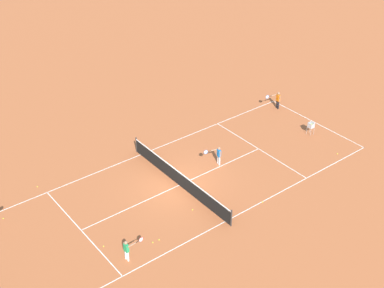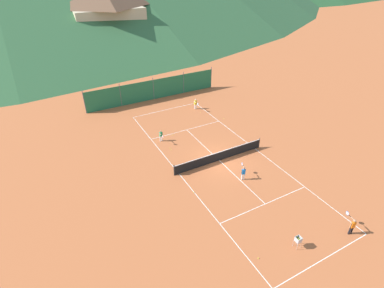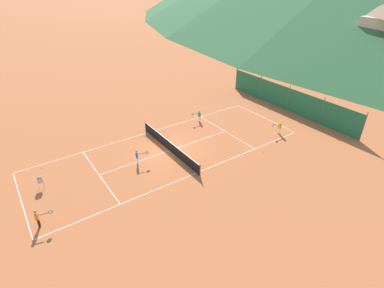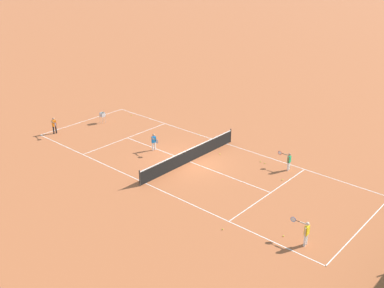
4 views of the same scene
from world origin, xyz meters
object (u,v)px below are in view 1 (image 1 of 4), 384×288
Objects in this scene: tennis_ball_by_net_right at (104,246)px; tennis_ball_mid_court at (159,240)px; player_far_baseline at (127,249)px; tennis_ball_by_net_left at (37,187)px; tennis_ball_far_corner at (193,210)px; tennis_ball_alley_right at (337,154)px; tennis_ball_alley_left at (3,219)px; tennis_ball_service_box at (263,202)px; tennis_net at (179,178)px; player_far_service at (218,154)px; player_near_service at (278,99)px; tennis_ball_near_corner at (153,242)px; ball_hopper at (311,126)px.

tennis_ball_by_net_right is 1.00× the size of tennis_ball_mid_court.
player_far_baseline is 8.32m from tennis_ball_by_net_left.
tennis_ball_mid_court is (-0.84, 2.84, 0.00)m from tennis_ball_far_corner.
tennis_ball_alley_right and tennis_ball_alley_left have the same top height.
tennis_ball_alley_left is 8.60m from tennis_ball_mid_court.
player_far_baseline reaches higher than tennis_ball_alley_left.
player_far_baseline is 18.18× the size of tennis_ball_mid_court.
tennis_ball_alley_left is 14.15m from tennis_ball_service_box.
player_far_service reaches higher than tennis_net.
tennis_ball_by_net_left is at bearing 20.46° from tennis_ball_mid_court.
tennis_ball_far_corner and tennis_ball_by_net_right have the same top height.
tennis_ball_by_net_left is at bearing 64.62° from player_far_service.
player_near_service is (3.16, -11.28, 0.26)m from tennis_net.
tennis_ball_by_net_left is at bearing 7.17° from player_far_baseline.
tennis_ball_near_corner is (-3.35, 7.16, -0.70)m from player_far_service.
tennis_ball_service_box is (-7.31, 8.56, -0.73)m from player_near_service.
tennis_ball_alley_left is at bearing 40.93° from tennis_ball_mid_court.
player_far_baseline is 18.18× the size of tennis_ball_by_net_right.
ball_hopper is (2.31, -14.03, 0.63)m from tennis_ball_mid_court.
tennis_ball_near_corner is (-1.28, -2.11, 0.00)m from tennis_ball_by_net_right.
player_far_service is 1.41× the size of ball_hopper.
player_far_service reaches higher than tennis_ball_by_net_right.
tennis_net is at bearing -19.07° from tennis_ball_far_corner.
tennis_ball_alley_left is 3.06m from tennis_ball_by_net_left.
ball_hopper is (-5.74, -17.03, 0.63)m from tennis_ball_by_net_left.
player_far_service is at bearing 109.64° from player_near_service.
player_far_baseline is 2.08m from tennis_ball_mid_court.
tennis_ball_by_net_right is at bearing 105.93° from player_near_service.
tennis_ball_by_net_right is at bearing 83.80° from tennis_ball_alley_right.
tennis_ball_by_net_right is (0.48, 5.30, 0.00)m from tennis_ball_far_corner.
player_far_baseline is at bearing 89.16° from tennis_ball_alley_right.
tennis_ball_alley_right and tennis_ball_far_corner have the same top height.
tennis_ball_far_corner is (1.26, 10.72, 0.00)m from tennis_ball_alley_right.
player_far_service is 7.78m from tennis_ball_alley_right.
player_far_service is at bearing -6.03° from tennis_ball_service_box.
tennis_ball_alley_right is at bearing -90.84° from player_far_baseline.
tennis_ball_alley_left is (5.66, 8.47, 0.00)m from tennis_ball_far_corner.
tennis_net is 139.09× the size of tennis_ball_alley_right.
tennis_ball_mid_court is at bearing -118.22° from tennis_ball_by_net_right.
tennis_net is 6.50m from player_far_baseline.
player_near_service is 4.07m from ball_hopper.
player_far_baseline is 18.18× the size of tennis_ball_alley_left.
tennis_ball_alley_right and tennis_ball_service_box have the same top height.
tennis_net is at bearing -110.02° from tennis_ball_alley_left.
player_near_service is 19.81× the size of tennis_ball_alley_right.
player_far_baseline is 18.18× the size of tennis_ball_service_box.
tennis_ball_alley_left is at bearing 56.26° from tennis_ball_far_corner.
tennis_ball_far_corner is at bearing -140.99° from tennis_ball_by_net_left.
tennis_ball_service_box is at bearing 130.49° from player_near_service.
player_far_baseline is 18.18× the size of tennis_ball_near_corner.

